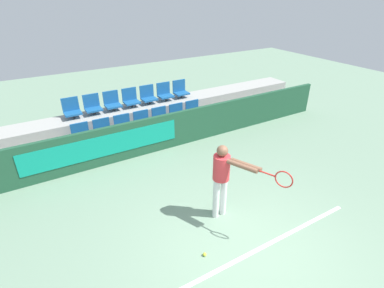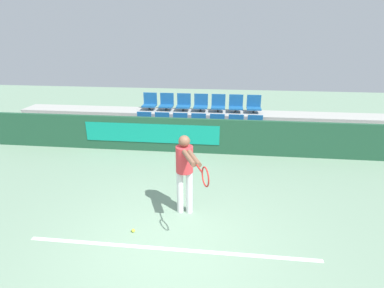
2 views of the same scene
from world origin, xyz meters
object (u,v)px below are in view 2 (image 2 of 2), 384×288
object	(u,v)px
stadium_chair_1	(162,123)
stadium_chair_13	(254,105)
stadium_chair_0	(144,122)
tennis_player	(185,167)
stadium_chair_3	(198,124)
stadium_chair_2	(180,124)
stadium_chair_7	(150,103)
stadium_chair_8	(167,103)
stadium_chair_9	(184,103)
stadium_chair_12	(236,105)
stadium_chair_5	(236,126)
tennis_ball	(133,231)
stadium_chair_4	(217,125)
stadium_chair_10	(201,104)
stadium_chair_11	(218,104)
stadium_chair_6	(255,126)

from	to	relation	value
stadium_chair_1	stadium_chair_13	xyz separation A→B (m)	(2.97, 0.88, 0.46)
stadium_chair_0	tennis_player	size ratio (longest dim) A/B	0.35
stadium_chair_3	stadium_chair_2	bearing A→B (deg)	180.00
stadium_chair_7	stadium_chair_8	bearing A→B (deg)	0.00
stadium_chair_9	stadium_chair_12	bearing A→B (deg)	0.00
stadium_chair_3	stadium_chair_13	distance (m)	2.04
tennis_player	stadium_chair_2	bearing A→B (deg)	77.10
stadium_chair_5	tennis_player	distance (m)	4.10
stadium_chair_5	stadium_chair_13	bearing A→B (deg)	56.01
stadium_chair_8	tennis_ball	world-z (taller)	stadium_chair_8
stadium_chair_1	stadium_chair_4	xyz separation A→B (m)	(1.78, 0.00, 0.00)
stadium_chair_10	stadium_chair_11	size ratio (longest dim) A/B	1.00
stadium_chair_8	stadium_chair_11	xyz separation A→B (m)	(1.78, 0.00, 0.00)
stadium_chair_3	stadium_chair_5	size ratio (longest dim) A/B	1.00
stadium_chair_9	stadium_chair_0	bearing A→B (deg)	-143.44
stadium_chair_1	tennis_player	bearing A→B (deg)	-71.62
stadium_chair_12	stadium_chair_5	bearing A→B (deg)	-90.00
stadium_chair_8	stadium_chair_10	size ratio (longest dim) A/B	1.00
stadium_chair_3	stadium_chair_8	xyz separation A→B (m)	(-1.19, 0.88, 0.46)
stadium_chair_0	stadium_chair_3	size ratio (longest dim) A/B	1.00
stadium_chair_6	stadium_chair_12	distance (m)	1.16
stadium_chair_4	stadium_chair_12	size ratio (longest dim) A/B	1.00
stadium_chair_5	stadium_chair_9	bearing A→B (deg)	153.69
stadium_chair_4	stadium_chair_5	world-z (taller)	same
stadium_chair_4	stadium_chair_9	distance (m)	1.55
stadium_chair_0	stadium_chair_12	world-z (taller)	stadium_chair_12
stadium_chair_6	stadium_chair_13	xyz separation A→B (m)	(0.00, 0.88, 0.46)
stadium_chair_5	tennis_ball	xyz separation A→B (m)	(-1.95, -4.65, -0.67)
stadium_chair_3	tennis_player	world-z (taller)	tennis_player
tennis_ball	stadium_chair_9	bearing A→B (deg)	88.23
stadium_chair_1	stadium_chair_5	distance (m)	2.37
tennis_player	stadium_chair_8	bearing A→B (deg)	81.99
stadium_chair_13	stadium_chair_2	bearing A→B (deg)	-159.66
stadium_chair_3	stadium_chair_11	size ratio (longest dim) A/B	1.00
stadium_chair_12	tennis_player	distance (m)	4.94
stadium_chair_10	tennis_player	distance (m)	4.83
stadium_chair_5	stadium_chair_10	world-z (taller)	stadium_chair_10
stadium_chair_2	stadium_chair_13	bearing A→B (deg)	20.34
stadium_chair_5	stadium_chair_12	xyz separation A→B (m)	(0.00, 0.88, 0.46)
stadium_chair_4	stadium_chair_7	xyz separation A→B (m)	(-2.37, 0.88, 0.46)
stadium_chair_0	stadium_chair_7	xyz separation A→B (m)	(0.00, 0.88, 0.46)
stadium_chair_6	stadium_chair_10	xyz separation A→B (m)	(-1.78, 0.88, 0.46)
stadium_chair_10	stadium_chair_8	bearing A→B (deg)	180.00
stadium_chair_1	stadium_chair_6	bearing A→B (deg)	0.00
stadium_chair_6	stadium_chair_8	size ratio (longest dim) A/B	1.00
stadium_chair_0	stadium_chair_12	bearing A→B (deg)	16.52
stadium_chair_6	tennis_player	bearing A→B (deg)	-112.80
stadium_chair_2	stadium_chair_10	xyz separation A→B (m)	(0.59, 0.88, 0.46)
stadium_chair_2	stadium_chair_10	bearing A→B (deg)	56.01
stadium_chair_1	tennis_player	size ratio (longest dim) A/B	0.35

